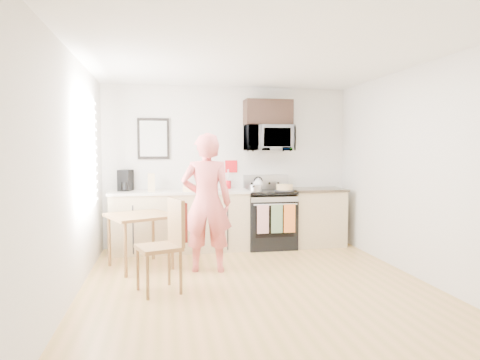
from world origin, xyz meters
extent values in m
plane|color=#B08B44|center=(0.00, 0.00, 0.00)|extent=(4.60, 4.60, 0.00)
cube|color=silver|center=(0.00, 2.30, 1.30)|extent=(4.00, 0.04, 2.60)
cube|color=silver|center=(0.00, -2.30, 1.30)|extent=(4.00, 0.04, 2.60)
cube|color=silver|center=(-2.00, 0.00, 1.30)|extent=(0.04, 4.60, 2.60)
cube|color=silver|center=(2.00, 0.00, 1.30)|extent=(0.04, 4.60, 2.60)
cube|color=white|center=(0.00, 0.00, 2.60)|extent=(4.00, 4.60, 0.04)
cube|color=silver|center=(-1.98, 0.80, 1.55)|extent=(0.02, 1.40, 1.50)
cube|color=white|center=(-1.97, 0.80, 1.55)|extent=(0.01, 1.30, 1.40)
cube|color=tan|center=(-0.80, 2.00, 0.45)|extent=(2.10, 0.60, 0.90)
cube|color=beige|center=(-0.80, 2.00, 0.92)|extent=(2.14, 0.64, 0.04)
cube|color=tan|center=(1.43, 2.00, 0.45)|extent=(0.84, 0.60, 0.90)
cube|color=black|center=(1.43, 2.00, 0.92)|extent=(0.88, 0.64, 0.04)
cube|color=black|center=(0.63, 1.97, 0.39)|extent=(0.76, 0.65, 0.77)
cube|color=black|center=(0.63, 1.66, 0.45)|extent=(0.61, 0.02, 0.45)
cube|color=#AEAEB3|center=(0.63, 1.66, 0.78)|extent=(0.74, 0.02, 0.14)
cylinder|color=#AEAEB3|center=(0.63, 1.61, 0.74)|extent=(0.68, 0.02, 0.02)
cube|color=black|center=(0.63, 1.97, 0.90)|extent=(0.76, 0.65, 0.04)
cube|color=#AEAEB3|center=(0.63, 2.25, 1.04)|extent=(0.76, 0.08, 0.24)
cube|color=silver|center=(0.43, 1.61, 0.52)|extent=(0.18, 0.02, 0.44)
cube|color=#5C7D53|center=(0.65, 1.61, 0.52)|extent=(0.18, 0.02, 0.44)
cube|color=#DF5B21|center=(0.85, 1.61, 0.52)|extent=(0.18, 0.02, 0.44)
imported|color=#AEAEB3|center=(0.63, 2.08, 1.76)|extent=(0.76, 0.51, 0.42)
cube|color=black|center=(0.63, 2.12, 2.18)|extent=(0.76, 0.35, 0.40)
cube|color=black|center=(-1.20, 2.28, 1.75)|extent=(0.50, 0.03, 0.65)
cube|color=#B7BDB3|center=(-1.20, 2.26, 1.75)|extent=(0.42, 0.01, 0.56)
cube|color=red|center=(0.05, 2.28, 1.30)|extent=(0.20, 0.02, 0.20)
imported|color=#D43A3B|center=(-0.51, 0.79, 0.89)|extent=(0.71, 0.52, 1.79)
cube|color=brown|center=(-1.37, 1.10, 0.70)|extent=(0.77, 0.77, 0.04)
cylinder|color=brown|center=(-1.53, 0.68, 0.34)|extent=(0.04, 0.04, 0.68)
cylinder|color=brown|center=(-0.95, 0.94, 0.34)|extent=(0.04, 0.04, 0.68)
cylinder|color=brown|center=(-1.79, 1.26, 0.34)|extent=(0.04, 0.04, 0.68)
cylinder|color=brown|center=(-1.21, 1.52, 0.34)|extent=(0.04, 0.04, 0.68)
cube|color=brown|center=(-1.12, 0.05, 0.50)|extent=(0.55, 0.55, 0.04)
cube|color=brown|center=(-0.92, 0.12, 0.77)|extent=(0.18, 0.42, 0.52)
cube|color=#5B150F|center=(-0.90, 0.13, 0.78)|extent=(0.19, 0.39, 0.43)
cylinder|color=brown|center=(-1.23, -0.18, 0.24)|extent=(0.03, 0.03, 0.48)
cylinder|color=brown|center=(-0.88, -0.06, 0.24)|extent=(0.03, 0.03, 0.48)
cylinder|color=brown|center=(-1.35, 0.17, 0.24)|extent=(0.03, 0.03, 0.48)
cylinder|color=brown|center=(-1.00, 0.29, 0.24)|extent=(0.03, 0.03, 0.48)
cube|color=brown|center=(-0.44, 2.21, 1.05)|extent=(0.13, 0.16, 0.21)
cylinder|color=red|center=(-0.02, 2.22, 1.01)|extent=(0.11, 0.11, 0.13)
imported|color=white|center=(-0.57, 2.10, 0.96)|extent=(0.22, 0.22, 0.05)
cube|color=tan|center=(-1.24, 1.97, 1.08)|extent=(0.11, 0.11, 0.27)
cube|color=black|center=(-1.63, 2.15, 1.10)|extent=(0.24, 0.27, 0.32)
cylinder|color=black|center=(-1.63, 2.05, 1.02)|extent=(0.12, 0.12, 0.12)
cube|color=tan|center=(-0.60, 1.83, 0.99)|extent=(0.33, 0.27, 0.11)
cylinder|color=black|center=(0.82, 1.80, 0.93)|extent=(0.32, 0.32, 0.02)
cylinder|color=tan|center=(0.82, 1.80, 0.99)|extent=(0.26, 0.26, 0.08)
sphere|color=white|center=(0.48, 2.17, 1.01)|extent=(0.17, 0.17, 0.17)
cone|color=white|center=(0.48, 2.17, 1.10)|extent=(0.05, 0.05, 0.05)
torus|color=black|center=(0.48, 2.17, 1.06)|extent=(0.15, 0.02, 0.15)
cylinder|color=#AEAEB3|center=(0.35, 1.79, 0.98)|extent=(0.21, 0.21, 0.10)
cylinder|color=black|center=(0.29, 1.65, 1.02)|extent=(0.09, 0.18, 0.02)
camera|label=1|loc=(-1.07, -4.66, 1.57)|focal=32.00mm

